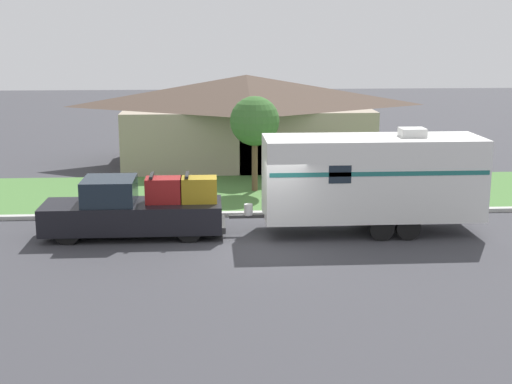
% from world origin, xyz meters
% --- Properties ---
extents(ground_plane, '(120.00, 120.00, 0.00)m').
position_xyz_m(ground_plane, '(0.00, 0.00, 0.00)').
color(ground_plane, '#38383D').
extents(curb_strip, '(80.00, 0.30, 0.14)m').
position_xyz_m(curb_strip, '(0.00, 3.75, 0.07)').
color(curb_strip, '#ADADA8').
rests_on(curb_strip, ground_plane).
extents(lawn_strip, '(80.00, 7.00, 0.03)m').
position_xyz_m(lawn_strip, '(0.00, 7.40, 0.01)').
color(lawn_strip, '#477538').
rests_on(lawn_strip, ground_plane).
extents(house_across_street, '(12.70, 7.48, 4.37)m').
position_xyz_m(house_across_street, '(0.14, 14.32, 2.26)').
color(house_across_street, gray).
rests_on(house_across_street, ground_plane).
extents(pickup_truck, '(5.82, 1.90, 2.03)m').
position_xyz_m(pickup_truck, '(-4.15, 1.39, 0.88)').
color(pickup_truck, black).
rests_on(pickup_truck, ground_plane).
extents(travel_trailer, '(8.16, 2.29, 3.43)m').
position_xyz_m(travel_trailer, '(3.55, 1.39, 1.83)').
color(travel_trailer, black).
rests_on(travel_trailer, ground_plane).
extents(mailbox, '(0.48, 0.20, 1.23)m').
position_xyz_m(mailbox, '(2.12, 4.76, 0.94)').
color(mailbox, brown).
rests_on(mailbox, ground_plane).
extents(tree_in_yard, '(2.01, 2.01, 3.92)m').
position_xyz_m(tree_in_yard, '(0.13, 7.71, 2.88)').
color(tree_in_yard, brown).
rests_on(tree_in_yard, ground_plane).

